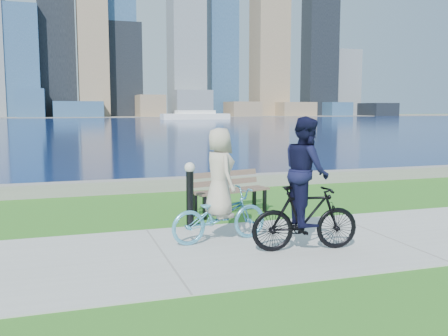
% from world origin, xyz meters
% --- Properties ---
extents(ground, '(320.00, 320.00, 0.00)m').
position_xyz_m(ground, '(0.00, 0.00, 0.00)').
color(ground, '#296B1C').
rests_on(ground, ground).
extents(concrete_path, '(80.00, 3.50, 0.02)m').
position_xyz_m(concrete_path, '(0.00, 0.00, 0.01)').
color(concrete_path, '#ABABA6').
rests_on(concrete_path, ground).
extents(seawall, '(90.00, 0.50, 0.35)m').
position_xyz_m(seawall, '(0.00, 6.20, 0.17)').
color(seawall, gray).
rests_on(seawall, ground).
extents(bay_water, '(320.00, 131.00, 0.01)m').
position_xyz_m(bay_water, '(0.00, 72.00, 0.00)').
color(bay_water, '#0C1E4E').
rests_on(bay_water, ground).
extents(far_shore, '(320.00, 30.00, 0.12)m').
position_xyz_m(far_shore, '(0.00, 130.00, 0.06)').
color(far_shore, slate).
rests_on(far_shore, ground).
extents(city_skyline, '(176.90, 22.52, 76.00)m').
position_xyz_m(city_skyline, '(-1.32, 129.02, 23.19)').
color(city_skyline, black).
rests_on(city_skyline, ground).
extents(ferry_far, '(13.67, 3.91, 1.86)m').
position_xyz_m(ferry_far, '(20.18, 90.66, 0.77)').
color(ferry_far, white).
rests_on(ferry_far, ground).
extents(park_bench, '(1.86, 1.02, 0.91)m').
position_xyz_m(park_bench, '(-2.02, 2.77, 0.56)').
color(park_bench, black).
rests_on(park_bench, ground).
extents(bollard_lamp, '(0.21, 0.21, 1.28)m').
position_xyz_m(bollard_lamp, '(-3.14, 1.76, 0.73)').
color(bollard_lamp, black).
rests_on(bollard_lamp, ground).
extents(cyclist_woman, '(0.85, 1.83, 1.96)m').
position_xyz_m(cyclist_woman, '(-2.93, 0.54, 0.75)').
color(cyclist_woman, '#59B1D8').
rests_on(cyclist_woman, ground).
extents(cyclist_man, '(0.76, 1.81, 2.16)m').
position_xyz_m(cyclist_man, '(-1.78, -0.41, 0.93)').
color(cyclist_man, black).
rests_on(cyclist_man, ground).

